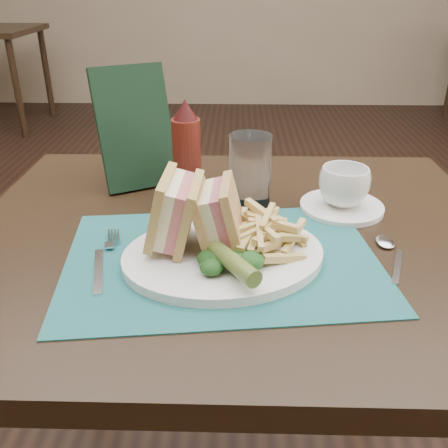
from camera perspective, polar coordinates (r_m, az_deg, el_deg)
name	(u,v)px	position (r m, az deg, el deg)	size (l,w,h in m)	color
floor	(234,363)	(1.68, 1.11, -15.57)	(7.00, 7.00, 0.00)	black
wall_back	(237,104)	(4.87, 1.54, 13.54)	(6.00, 6.00, 0.00)	gray
table_main	(233,395)	(1.06, 1.01, -18.96)	(0.90, 0.75, 0.75)	black
placemat	(222,259)	(0.75, -0.23, -4.05)	(0.46, 0.33, 0.00)	#1C5B5A
plate	(223,256)	(0.74, -0.06, -3.63)	(0.30, 0.24, 0.01)	white
sandwich_half_a	(161,210)	(0.74, -7.25, 1.59)	(0.06, 0.11, 0.10)	tan
sandwich_half_b	(205,214)	(0.73, -2.24, 1.14)	(0.06, 0.10, 0.09)	tan
kale_garnish	(230,261)	(0.69, 0.69, -4.28)	(0.11, 0.08, 0.03)	#153914
pickle_spear	(230,260)	(0.67, 0.70, -4.14)	(0.02, 0.02, 0.12)	#4D5E24
fries_pile	(269,227)	(0.74, 5.15, -0.36)	(0.18, 0.20, 0.06)	tan
fork	(103,258)	(0.76, -13.62, -3.76)	(0.03, 0.17, 0.01)	silver
spoon	(393,256)	(0.79, 18.76, -3.47)	(0.03, 0.15, 0.01)	silver
saucer	(342,207)	(0.93, 13.28, 1.91)	(0.15, 0.15, 0.01)	white
coffee_cup	(344,186)	(0.91, 13.55, 4.21)	(0.09, 0.09, 0.07)	white
drinking_glass	(250,170)	(0.91, 2.98, 6.16)	(0.08, 0.08, 0.13)	white
ketchup_bottle	(187,150)	(0.93, -4.30, 8.45)	(0.05, 0.05, 0.19)	#59170F
check_presenter	(135,128)	(1.00, -10.13, 10.76)	(0.14, 0.02, 0.24)	black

